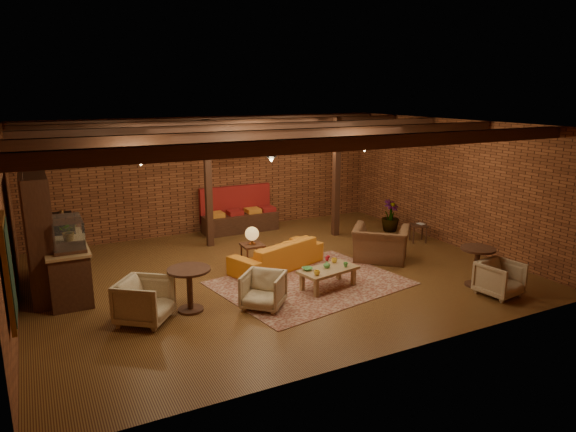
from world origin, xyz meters
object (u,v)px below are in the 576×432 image
coffee_table (328,271)px  side_table_book (418,226)px  plant_tall (392,185)px  sofa (277,254)px  round_table_left (189,282)px  armchair_far (500,277)px  armchair_right (381,238)px  round_table_right (477,260)px  side_table_lamp (252,237)px  armchair_a (144,299)px  armchair_b (263,289)px

coffee_table → side_table_book: bearing=24.3°
plant_tall → sofa: bearing=-162.0°
round_table_left → armchair_far: (5.57, -2.02, -0.17)m
sofa → armchair_right: size_ratio=1.80×
side_table_book → round_table_right: 3.16m
armchair_right → plant_tall: (1.82, 1.97, 0.79)m
armchair_right → round_table_right: bearing=151.5°
coffee_table → armchair_right: 2.22m
coffee_table → round_table_right: bearing=-24.3°
coffee_table → side_table_lamp: size_ratio=1.35×
round_table_right → armchair_far: 0.60m
armchair_a → armchair_far: (6.39, -1.92, -0.05)m
round_table_right → armchair_far: bearing=-88.5°
armchair_right → armchair_a: bearing=50.7°
coffee_table → armchair_right: size_ratio=1.06×
round_table_right → plant_tall: size_ratio=0.30×
sofa → armchair_far: bearing=114.2°
coffee_table → sofa: bearing=104.4°
round_table_left → armchair_right: armchair_right is taller
armchair_a → plant_tall: size_ratio=0.32×
armchair_a → armchair_b: bearing=-62.8°
armchair_right → armchair_far: armchair_right is taller
side_table_lamp → armchair_far: bearing=-44.3°
sofa → side_table_book: (4.22, 0.20, 0.11)m
round_table_right → armchair_right: bearing=109.3°
round_table_right → sofa: bearing=138.7°
side_table_book → armchair_far: bearing=-106.3°
sofa → round_table_left: 2.74m
round_table_right → side_table_lamp: bearing=140.6°
sofa → armchair_b: size_ratio=3.02×
round_table_left → armchair_right: size_ratio=0.65×
side_table_lamp → round_table_left: side_table_lamp is taller
round_table_left → armchair_far: 5.92m
armchair_right → side_table_book: (1.82, 0.79, -0.11)m
armchair_b → armchair_far: bearing=23.3°
coffee_table → armchair_far: size_ratio=1.75×
armchair_right → armchair_far: (0.78, -2.76, -0.17)m
side_table_lamp → plant_tall: plant_tall is taller
coffee_table → plant_tall: bearing=37.2°
sofa → round_table_left: (-2.39, -1.34, 0.22)m
armchair_right → side_table_lamp: bearing=26.3°
armchair_right → armchair_far: bearing=148.0°
round_table_left → armchair_b: (1.24, -0.47, -0.18)m
armchair_right → round_table_right: size_ratio=1.54×
sofa → side_table_lamp: bearing=-44.2°
side_table_lamp → sofa: bearing=-24.9°
round_table_right → coffee_table: bearing=155.7°
round_table_left → armchair_b: size_ratio=1.09×
coffee_table → plant_tall: 4.90m
sofa → armchair_right: armchair_right is taller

